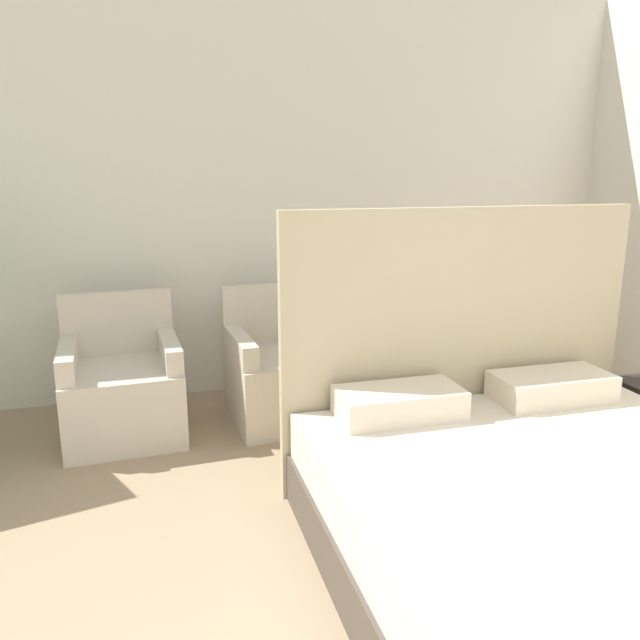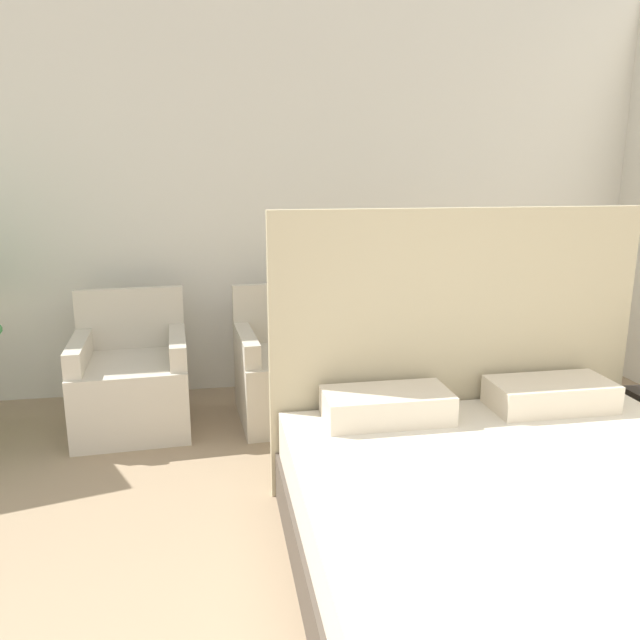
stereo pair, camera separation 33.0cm
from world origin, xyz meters
The scene contains 4 objects.
wall_back centered at (0.00, 3.88, 1.45)m, with size 10.00×0.06×2.90m.
bed centered at (0.80, 1.25, 0.28)m, with size 1.91×2.11×1.44m.
armchair_near_window_left centered at (-0.94, 3.20, 0.28)m, with size 0.73×0.73×0.86m.
armchair_near_window_right centered at (0.09, 3.20, 0.28)m, with size 0.73×0.74×0.86m.
Camera 1 is at (-0.74, -0.62, 1.63)m, focal length 35.00 mm.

